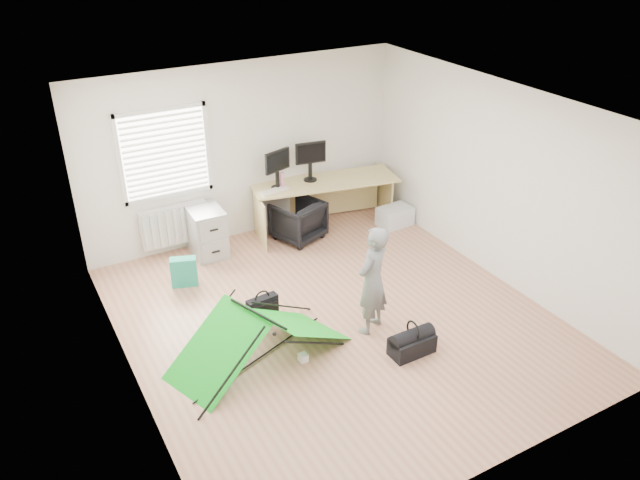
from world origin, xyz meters
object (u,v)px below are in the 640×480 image
person (372,280)px  duffel_bag (412,345)px  thermos (282,180)px  storage_crate (395,216)px  kite (259,336)px  monitor_right (310,166)px  monitor_left (277,174)px  laptop_bag (263,308)px  desk (325,203)px  office_chair (298,220)px  filing_cabinet (207,232)px

person → duffel_bag: size_ratio=2.63×
thermos → storage_crate: (1.71, -0.64, -0.76)m
kite → monitor_right: bearing=31.5°
monitor_left → storage_crate: size_ratio=0.88×
laptop_bag → monitor_right: bearing=42.9°
laptop_bag → desk: bearing=38.1°
kite → laptop_bag: 0.81m
monitor_right → person: person is taller
thermos → office_chair: bearing=-68.1°
kite → storage_crate: (3.33, 2.04, -0.16)m
laptop_bag → thermos: bearing=51.8°
thermos → kite: thermos is taller
desk → filing_cabinet: 1.98m
monitor_left → person: size_ratio=0.34×
storage_crate → person: bearing=-131.2°
office_chair → person: bearing=63.5°
person → storage_crate: person is taller
monitor_right → person: bearing=-95.2°
monitor_right → office_chair: bearing=-132.8°
filing_cabinet → person: (1.08, -2.77, 0.33)m
person → storage_crate: bearing=-158.0°
office_chair → thermos: bearing=-87.7°
monitor_left → monitor_right: bearing=-15.1°
filing_cabinet → monitor_left: size_ratio=1.55×
office_chair → kite: office_chair is taller
person → kite: 1.48m
thermos → laptop_bag: 2.46m
filing_cabinet → monitor_left: bearing=4.6°
filing_cabinet → kite: filing_cabinet is taller
monitor_right → kite: (-2.13, -2.70, -0.71)m
desk → duffel_bag: size_ratio=4.35×
person → office_chair: bearing=-123.9°
monitor_right → duffel_bag: monitor_right is taller
monitor_left → thermos: 0.13m
thermos → person: size_ratio=0.17×
monitor_right → thermos: bearing=-168.3°
person → laptop_bag: (-1.07, 0.85, -0.55)m
desk → kite: 3.46m
desk → person: person is taller
thermos → person: 2.83m
laptop_bag → kite: bearing=-122.1°
monitor_left → person: (-0.12, -2.81, -0.31)m
desk → person: size_ratio=1.65×
person → storage_crate: (1.91, 2.18, -0.55)m
filing_cabinet → person: 2.99m
monitor_right → storage_crate: (1.20, -0.66, -0.87)m
filing_cabinet → office_chair: (1.39, -0.23, -0.05)m
storage_crate → duffel_bag: size_ratio=1.01×
filing_cabinet → thermos: (1.28, 0.05, 0.54)m
filing_cabinet → monitor_left: 1.37m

